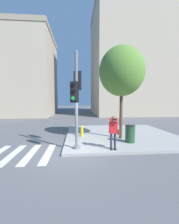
# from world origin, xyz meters

# --- Properties ---
(ground_plane) EXTENTS (160.00, 160.00, 0.00)m
(ground_plane) POSITION_xyz_m (0.00, 0.00, 0.00)
(ground_plane) COLOR #5B5B5E
(sidewalk_corner) EXTENTS (8.00, 8.00, 0.13)m
(sidewalk_corner) POSITION_xyz_m (3.50, 3.50, 0.07)
(sidewalk_corner) COLOR #9E9B96
(sidewalk_corner) RESTS_ON ground_plane
(crosswalk_stripes) EXTENTS (3.78, 2.95, 0.01)m
(crosswalk_stripes) POSITION_xyz_m (-2.90, 0.05, 0.00)
(crosswalk_stripes) COLOR silver
(crosswalk_stripes) RESTS_ON ground_plane
(traffic_signal_pole) EXTENTS (0.57, 1.36, 5.01)m
(traffic_signal_pole) POSITION_xyz_m (0.21, 0.29, 2.92)
(traffic_signal_pole) COLOR slate
(traffic_signal_pole) RESTS_ON sidewalk_corner
(person_photographer) EXTENTS (0.58, 0.54, 1.71)m
(person_photographer) POSITION_xyz_m (2.10, -0.01, 1.16)
(person_photographer) COLOR black
(person_photographer) RESTS_ON sidewalk_corner
(street_tree) EXTENTS (2.92, 2.92, 6.01)m
(street_tree) POSITION_xyz_m (3.15, 2.22, 4.52)
(street_tree) COLOR brown
(street_tree) RESTS_ON sidewalk_corner
(fire_hydrant) EXTENTS (0.21, 0.27, 0.74)m
(fire_hydrant) POSITION_xyz_m (0.58, 2.99, 0.50)
(fire_hydrant) COLOR yellow
(fire_hydrant) RESTS_ON sidewalk_corner
(trash_bin) EXTENTS (0.60, 0.60, 1.03)m
(trash_bin) POSITION_xyz_m (3.42, 1.20, 0.65)
(trash_bin) COLOR #234728
(trash_bin) RESTS_ON sidewalk_corner
(building_left) EXTENTS (15.27, 12.46, 14.84)m
(building_left) POSITION_xyz_m (-11.71, 21.58, 7.43)
(building_left) COLOR tan
(building_left) RESTS_ON ground_plane
(building_right) EXTENTS (13.61, 13.74, 20.85)m
(building_right) POSITION_xyz_m (10.42, 22.48, 10.44)
(building_right) COLOR tan
(building_right) RESTS_ON ground_plane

